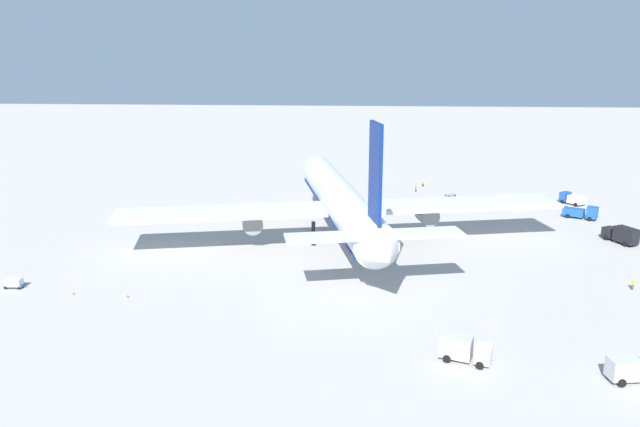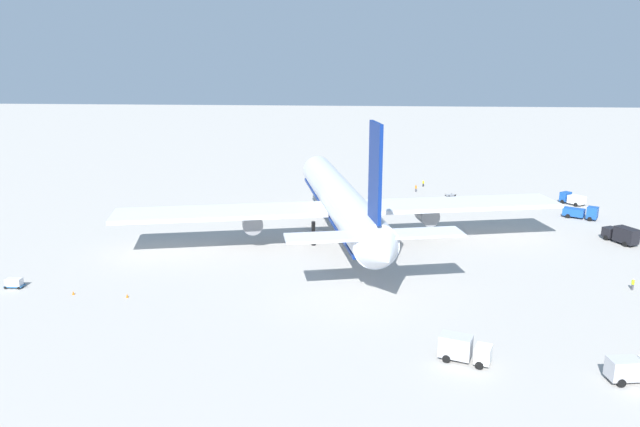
# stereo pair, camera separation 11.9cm
# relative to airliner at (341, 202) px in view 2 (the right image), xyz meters

# --- Properties ---
(ground_plane) EXTENTS (600.00, 600.00, 0.00)m
(ground_plane) POSITION_rel_airliner_xyz_m (1.29, 0.24, -7.50)
(ground_plane) COLOR #ADA8A0
(airliner) EXTENTS (69.13, 79.73, 24.57)m
(airliner) POSITION_rel_airliner_xyz_m (0.00, 0.00, 0.00)
(airliner) COLOR silver
(airliner) RESTS_ON ground
(service_truck_0) EXTENTS (6.87, 4.96, 3.13)m
(service_truck_0) POSITION_rel_airliner_xyz_m (2.73, -51.03, -5.85)
(service_truck_0) COLOR black
(service_truck_0) RESTS_ON ground
(service_truck_1) EXTENTS (5.72, 5.25, 2.56)m
(service_truck_1) POSITION_rel_airliner_xyz_m (32.31, -51.74, -6.14)
(service_truck_1) COLOR #194CA5
(service_truck_1) RESTS_ON ground
(service_truck_2) EXTENTS (3.96, 6.04, 2.95)m
(service_truck_2) POSITION_rel_airliner_xyz_m (-43.83, -15.52, -5.94)
(service_truck_2) COLOR white
(service_truck_2) RESTS_ON ground
(service_truck_3) EXTENTS (2.92, 5.34, 2.63)m
(service_truck_3) POSITION_rel_airliner_xyz_m (-46.94, -32.46, -6.03)
(service_truck_3) COLOR white
(service_truck_3) RESTS_ON ground
(service_truck_5) EXTENTS (5.24, 6.88, 2.81)m
(service_truck_5) POSITION_rel_airliner_xyz_m (19.60, -49.55, -6.14)
(service_truck_5) COLOR #194CA5
(service_truck_5) RESTS_ON ground
(service_van) EXTENTS (2.17, 4.43, 1.97)m
(service_van) POSITION_rel_airliner_xyz_m (31.20, -38.83, -6.47)
(service_van) COLOR white
(service_van) RESTS_ON ground
(baggage_cart_0) EXTENTS (2.38, 2.93, 0.40)m
(baggage_cart_0) POSITION_rel_airliner_xyz_m (38.75, -25.06, -7.24)
(baggage_cart_0) COLOR gray
(baggage_cart_0) RESTS_ON ground
(baggage_cart_1) EXTENTS (1.54, 3.26, 1.42)m
(baggage_cart_1) POSITION_rel_airliner_xyz_m (-26.32, 47.00, -6.73)
(baggage_cart_1) COLOR #26598C
(baggage_cart_1) RESTS_ON ground
(ground_worker_0) EXTENTS (0.54, 0.54, 1.79)m
(ground_worker_0) POSITION_rel_airliner_xyz_m (42.79, -17.05, -6.59)
(ground_worker_0) COLOR #3F3F47
(ground_worker_0) RESTS_ON ground
(ground_worker_1) EXTENTS (0.56, 0.56, 1.74)m
(ground_worker_1) POSITION_rel_airliner_xyz_m (-20.46, -43.52, -6.62)
(ground_worker_1) COLOR #3F3F47
(ground_worker_1) RESTS_ON ground
(ground_worker_4) EXTENTS (0.52, 0.52, 1.67)m
(ground_worker_4) POSITION_rel_airliner_xyz_m (49.30, -19.45, -6.66)
(ground_worker_4) COLOR black
(ground_worker_4) RESTS_ON ground
(traffic_cone_0) EXTENTS (0.36, 0.36, 0.55)m
(traffic_cone_0) POSITION_rel_airliner_xyz_m (-28.31, 37.10, -7.23)
(traffic_cone_0) COLOR orange
(traffic_cone_0) RESTS_ON ground
(traffic_cone_1) EXTENTS (0.36, 0.36, 0.55)m
(traffic_cone_1) POSITION_rel_airliner_xyz_m (-28.78, 28.99, -7.23)
(traffic_cone_1) COLOR orange
(traffic_cone_1) RESTS_ON ground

